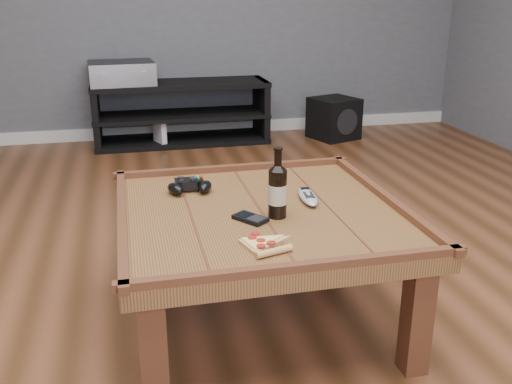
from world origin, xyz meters
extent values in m
plane|color=#452813|center=(0.00, 0.00, 0.00)|extent=(6.00, 6.00, 0.00)
cube|color=silver|center=(0.00, 2.99, 0.05)|extent=(5.00, 0.02, 0.10)
cube|color=#4F2C16|center=(0.00, 0.00, 0.42)|extent=(1.00, 1.00, 0.06)
cube|color=#401D11|center=(-0.42, -0.42, 0.20)|extent=(0.08, 0.08, 0.39)
cube|color=#401D11|center=(0.42, -0.42, 0.20)|extent=(0.08, 0.08, 0.39)
cube|color=#401D11|center=(-0.42, 0.42, 0.20)|extent=(0.08, 0.08, 0.39)
cube|color=#401D11|center=(0.42, 0.42, 0.20)|extent=(0.08, 0.08, 0.39)
cube|color=#401D11|center=(0.00, 0.48, 0.46)|extent=(1.03, 0.03, 0.03)
cube|color=#401D11|center=(0.00, -0.48, 0.46)|extent=(1.03, 0.03, 0.03)
cube|color=#401D11|center=(0.48, 0.00, 0.46)|extent=(0.03, 1.03, 0.03)
cube|color=#401D11|center=(-0.48, 0.00, 0.46)|extent=(0.03, 1.03, 0.03)
cube|color=black|center=(0.00, 2.75, 0.48)|extent=(1.40, 0.45, 0.04)
cube|color=black|center=(0.00, 2.75, 0.23)|extent=(1.40, 0.45, 0.03)
cube|color=black|center=(0.00, 2.75, 0.02)|extent=(1.40, 0.45, 0.04)
cube|color=black|center=(-0.67, 2.75, 0.25)|extent=(0.05, 0.44, 0.50)
cube|color=black|center=(0.67, 2.75, 0.25)|extent=(0.05, 0.44, 0.50)
cylinder|color=black|center=(0.04, -0.08, 0.53)|extent=(0.06, 0.06, 0.17)
cone|color=black|center=(0.04, -0.08, 0.63)|extent=(0.06, 0.06, 0.03)
cylinder|color=black|center=(0.04, -0.08, 0.66)|extent=(0.03, 0.03, 0.06)
cylinder|color=black|center=(0.04, -0.08, 0.70)|extent=(0.03, 0.03, 0.01)
cylinder|color=tan|center=(0.04, -0.08, 0.53)|extent=(0.06, 0.06, 0.07)
cube|color=black|center=(-0.22, 0.27, 0.48)|extent=(0.11, 0.07, 0.04)
ellipsoid|color=black|center=(-0.28, 0.23, 0.47)|extent=(0.08, 0.10, 0.04)
ellipsoid|color=black|center=(-0.17, 0.23, 0.47)|extent=(0.08, 0.10, 0.04)
cylinder|color=black|center=(-0.25, 0.28, 0.50)|extent=(0.02, 0.02, 0.01)
cylinder|color=black|center=(-0.21, 0.26, 0.50)|extent=(0.02, 0.02, 0.01)
cylinder|color=yellow|center=(-0.19, 0.29, 0.50)|extent=(0.01, 0.01, 0.01)
cylinder|color=red|center=(-0.17, 0.28, 0.50)|extent=(0.01, 0.01, 0.01)
cylinder|color=#0C33CC|center=(-0.20, 0.28, 0.50)|extent=(0.01, 0.01, 0.01)
cylinder|color=#0C9919|center=(-0.19, 0.27, 0.50)|extent=(0.01, 0.01, 0.01)
cylinder|color=tan|center=(-0.05, -0.37, 0.46)|extent=(0.12, 0.05, 0.02)
cylinder|color=#AE1618|center=(-0.08, -0.33, 0.47)|extent=(0.03, 0.03, 0.00)
cylinder|color=#AE1618|center=(-0.04, -0.32, 0.47)|extent=(0.03, 0.03, 0.00)
cylinder|color=#AE1618|center=(-0.07, -0.29, 0.47)|extent=(0.03, 0.03, 0.00)
cylinder|color=#AE1618|center=(-0.09, -0.27, 0.47)|extent=(0.03, 0.03, 0.00)
cylinder|color=#AE1618|center=(-0.07, -0.24, 0.47)|extent=(0.03, 0.03, 0.00)
cube|color=black|center=(-0.06, -0.09, 0.46)|extent=(0.12, 0.13, 0.01)
cube|color=black|center=(-0.07, -0.07, 0.46)|extent=(0.07, 0.07, 0.00)
cube|color=black|center=(-0.04, -0.11, 0.46)|extent=(0.07, 0.07, 0.00)
ellipsoid|color=#9EA2AC|center=(0.20, 0.06, 0.46)|extent=(0.08, 0.21, 0.03)
cube|color=black|center=(0.20, 0.11, 0.48)|extent=(0.03, 0.03, 0.00)
cube|color=black|center=(0.20, 0.04, 0.48)|extent=(0.04, 0.07, 0.00)
cube|color=black|center=(-0.45, 2.75, 0.59)|extent=(0.52, 0.43, 0.17)
cube|color=#A1A2AA|center=(-0.44, 2.55, 0.59)|extent=(0.49, 0.04, 0.17)
cylinder|color=#A1A2AA|center=(-0.59, 2.53, 0.59)|extent=(0.07, 0.02, 0.06)
cylinder|color=#A1A2AA|center=(-0.29, 2.55, 0.59)|extent=(0.07, 0.02, 0.06)
cube|color=black|center=(1.27, 2.61, 0.17)|extent=(0.43, 0.43, 0.34)
cylinder|color=black|center=(1.32, 2.45, 0.17)|extent=(0.21, 0.08, 0.21)
cube|color=gray|center=(-0.19, 2.64, 0.01)|extent=(0.16, 0.20, 0.02)
cube|color=silver|center=(-0.19, 2.64, 0.12)|extent=(0.10, 0.16, 0.20)
camera|label=1|loc=(-0.45, -1.86, 1.20)|focal=40.00mm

